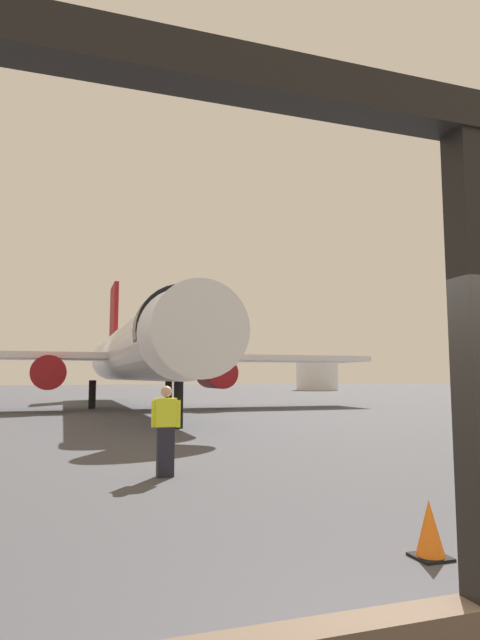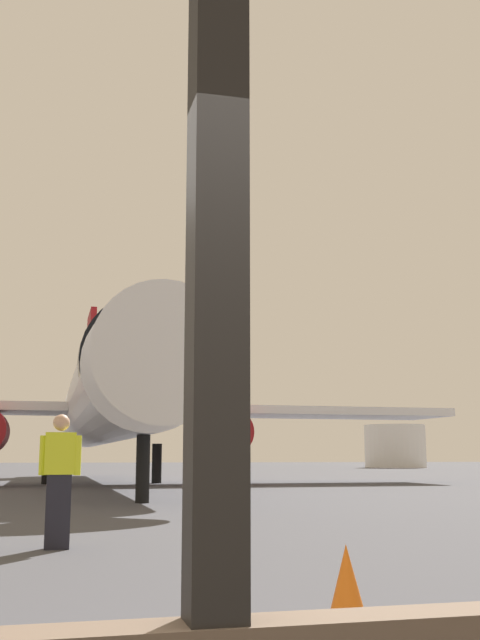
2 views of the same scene
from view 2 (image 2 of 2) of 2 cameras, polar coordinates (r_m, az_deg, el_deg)
ground_plane at (r=42.67m, az=-13.61°, el=-11.51°), size 220.00×220.00×0.00m
window_frame at (r=2.71m, az=-1.82°, el=-7.91°), size 8.71×0.24×3.65m
airplane at (r=33.56m, az=-9.95°, el=-6.15°), size 31.41×34.19×10.23m
ground_crew_worker at (r=10.49m, az=-13.41°, el=-11.48°), size 0.54×0.26×1.74m
traffic_cone at (r=5.43m, az=8.03°, el=-19.66°), size 0.36×0.36×0.60m
fuel_storage_tank at (r=84.56m, az=11.56°, el=-9.26°), size 6.52×6.52×4.55m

